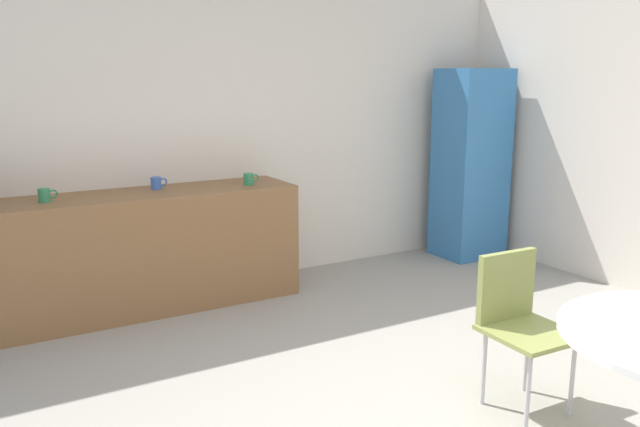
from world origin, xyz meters
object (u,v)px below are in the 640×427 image
at_px(mug_white, 156,183).
at_px(locker_cabinet, 470,164).
at_px(mug_green, 45,195).
at_px(chair_olive, 517,312).
at_px(mug_red, 249,179).

bearing_deg(mug_white, locker_cabinet, -3.69).
bearing_deg(mug_white, mug_green, -171.57).
relative_size(mug_white, mug_green, 1.00).
bearing_deg(mug_green, locker_cabinet, -1.13).
distance_m(chair_olive, mug_red, 2.47).
relative_size(locker_cabinet, mug_red, 14.12).
distance_m(locker_cabinet, mug_green, 3.84).
bearing_deg(locker_cabinet, mug_white, 176.31).
bearing_deg(mug_red, mug_white, 166.18).
bearing_deg(mug_green, mug_white, 8.43).
distance_m(mug_white, mug_green, 0.82).
relative_size(chair_olive, mug_white, 6.43).
height_order(mug_green, mug_red, same).
bearing_deg(mug_red, chair_olive, -78.22).
height_order(mug_white, mug_red, same).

